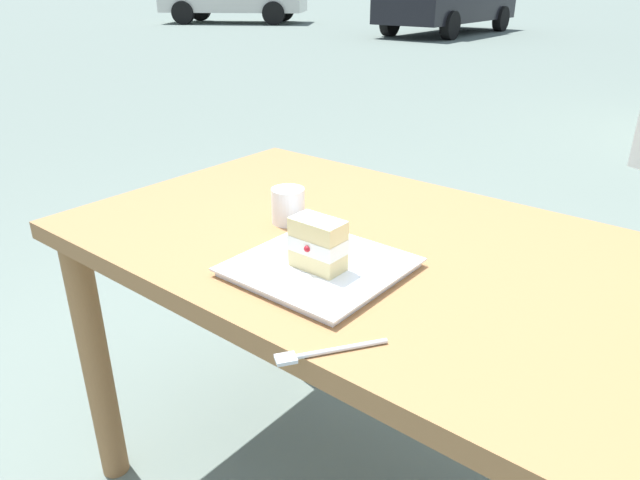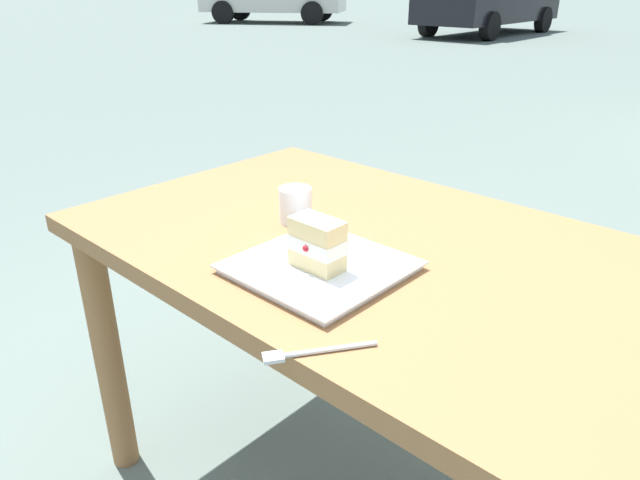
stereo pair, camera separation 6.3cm
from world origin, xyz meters
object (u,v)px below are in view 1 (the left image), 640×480
patio_table (419,301)px  coffee_cup (288,205)px  cake_slice (318,244)px  dessert_plate (320,267)px  dessert_fork (324,352)px

patio_table → coffee_cup: (-0.32, -0.04, 0.14)m
patio_table → cake_slice: bearing=-119.7°
patio_table → dessert_plate: dessert_plate is taller
patio_table → dessert_plate: size_ratio=5.39×
patio_table → coffee_cup: bearing=-173.6°
dessert_fork → dessert_plate: bearing=130.5°
patio_table → cake_slice: cake_slice is taller
dessert_plate → cake_slice: 0.06m
coffee_cup → cake_slice: bearing=-36.1°
cake_slice → dessert_fork: cake_slice is taller
dessert_plate → cake_slice: cake_slice is taller
patio_table → dessert_fork: size_ratio=10.30×
cake_slice → dessert_fork: 0.25m
cake_slice → coffee_cup: 0.26m
patio_table → dessert_fork: dessert_fork is taller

